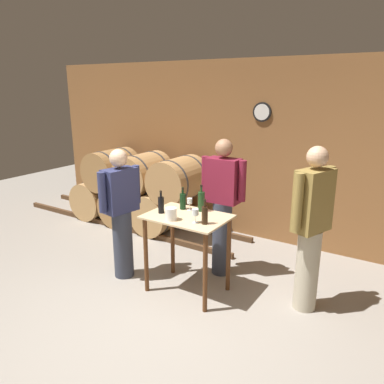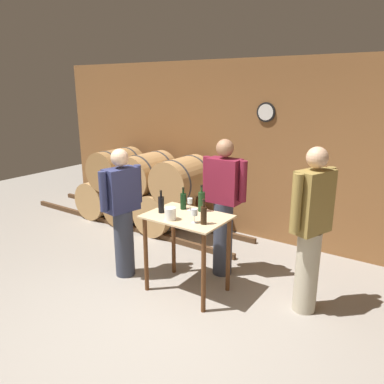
{
  "view_description": "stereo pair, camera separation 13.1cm",
  "coord_description": "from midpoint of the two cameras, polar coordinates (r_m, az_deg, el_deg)",
  "views": [
    {
      "loc": [
        2.06,
        -2.4,
        2.3
      ],
      "look_at": [
        -0.08,
        0.97,
        1.17
      ],
      "focal_mm": 35.0,
      "sensor_mm": 36.0,
      "label": 1
    },
    {
      "loc": [
        2.17,
        -2.33,
        2.3
      ],
      "look_at": [
        -0.08,
        0.97,
        1.17
      ],
      "focal_mm": 35.0,
      "sensor_mm": 36.0,
      "label": 2
    }
  ],
  "objects": [
    {
      "name": "wine_glass_near_left",
      "position": [
        4.3,
        -1.24,
        -1.47
      ],
      "size": [
        0.06,
        0.06,
        0.15
      ],
      "color": "silver",
      "rests_on": "tasting_table"
    },
    {
      "name": "wine_bottle_far_left",
      "position": [
        4.23,
        -5.63,
        -1.89
      ],
      "size": [
        0.07,
        0.07,
        0.26
      ],
      "color": "black",
      "rests_on": "tasting_table"
    },
    {
      "name": "wine_bottle_left",
      "position": [
        4.34,
        -2.28,
        -1.35
      ],
      "size": [
        0.07,
        0.07,
        0.26
      ],
      "color": "black",
      "rests_on": "tasting_table"
    },
    {
      "name": "person_visitor_bearded",
      "position": [
        4.61,
        -11.54,
        -2.96
      ],
      "size": [
        0.29,
        0.58,
        1.61
      ],
      "color": "#333847",
      "rests_on": "ground_plane"
    },
    {
      "name": "barrel_rack",
      "position": [
        6.4,
        -9.19,
        0.31
      ],
      "size": [
        4.38,
        0.82,
        1.27
      ],
      "color": "#4C331E",
      "rests_on": "ground_plane"
    },
    {
      "name": "wine_glass_near_center",
      "position": [
        3.9,
        -0.47,
        -3.15
      ],
      "size": [
        0.07,
        0.07,
        0.15
      ],
      "color": "silver",
      "rests_on": "tasting_table"
    },
    {
      "name": "ice_bucket",
      "position": [
        4.01,
        -4.16,
        -3.36
      ],
      "size": [
        0.12,
        0.12,
        0.13
      ],
      "color": "white",
      "rests_on": "tasting_table"
    },
    {
      "name": "tasting_table",
      "position": [
        4.22,
        -1.63,
        -6.35
      ],
      "size": [
        0.9,
        0.64,
        0.92
      ],
      "color": "#D1B284",
      "rests_on": "ground_plane"
    },
    {
      "name": "wine_bottle_center",
      "position": [
        4.27,
        0.55,
        -1.38
      ],
      "size": [
        0.08,
        0.08,
        0.31
      ],
      "color": "#193819",
      "rests_on": "tasting_table"
    },
    {
      "name": "ground_plane",
      "position": [
        3.92,
        -8.08,
        -20.32
      ],
      "size": [
        14.0,
        14.0,
        0.0
      ],
      "primitive_type": "plane",
      "color": "gray"
    },
    {
      "name": "wine_bottle_right",
      "position": [
        3.88,
        0.99,
        -3.44
      ],
      "size": [
        0.06,
        0.06,
        0.27
      ],
      "color": "black",
      "rests_on": "tasting_table"
    },
    {
      "name": "back_wall",
      "position": [
        5.7,
        10.24,
        5.94
      ],
      "size": [
        8.4,
        0.08,
        2.7
      ],
      "color": "brown",
      "rests_on": "ground_plane"
    },
    {
      "name": "person_host",
      "position": [
        4.58,
        3.86,
        -1.98
      ],
      "size": [
        0.59,
        0.24,
        1.72
      ],
      "color": "#333847",
      "rests_on": "ground_plane"
    },
    {
      "name": "person_visitor_with_scarf",
      "position": [
        3.98,
        16.78,
        -5.07
      ],
      "size": [
        0.34,
        0.56,
        1.75
      ],
      "color": "#B7AD93",
      "rests_on": "ground_plane"
    }
  ]
}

